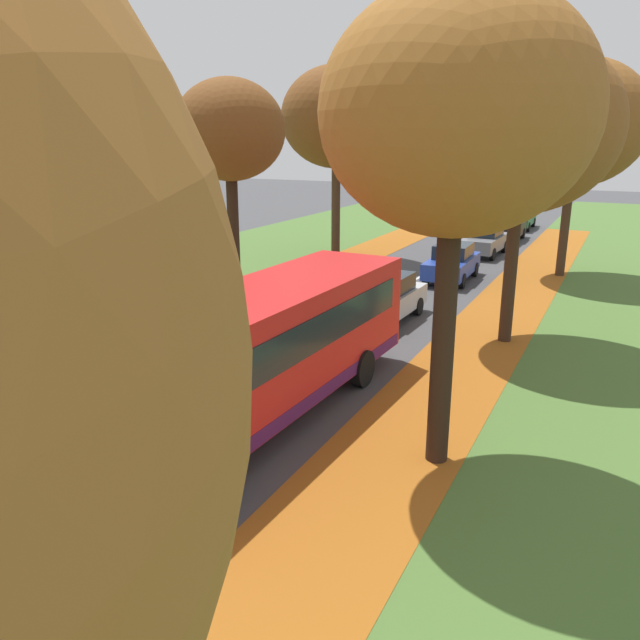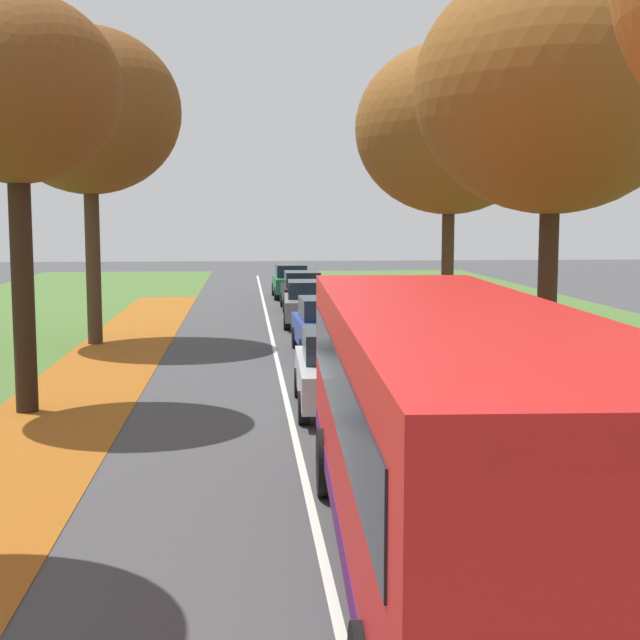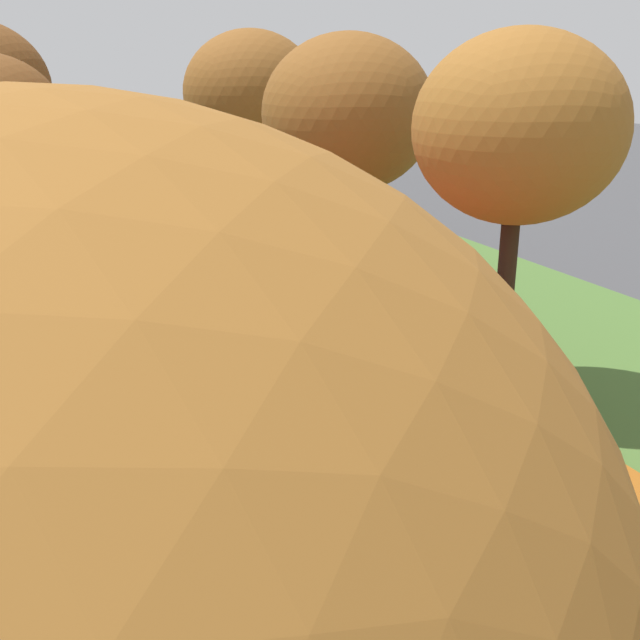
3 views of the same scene
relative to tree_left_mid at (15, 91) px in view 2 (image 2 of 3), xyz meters
name	(u,v)px [view 2 (image 2 of 3)]	position (x,y,z in m)	size (l,w,h in m)	color
leaf_litter_left	(11,465)	(0.69, -4.02, -6.37)	(2.80, 60.00, 0.00)	#9E5619
leaf_litter_right	(574,453)	(9.89, -4.02, -6.37)	(2.80, 60.00, 0.00)	#9E5619
road_centre_line	(284,389)	(5.29, 1.98, -6.38)	(0.12, 80.00, 0.01)	silver
tree_left_mid	(15,91)	(0.00, 0.00, 0.00)	(4.13, 4.13, 8.30)	black
tree_left_far	(89,112)	(-0.24, 9.81, 0.72)	(5.58, 5.58, 9.64)	#422D1E
tree_right_mid	(553,89)	(10.55, -0.60, 0.07)	(5.52, 5.52, 8.96)	#382619
tree_right_far	(450,129)	(11.01, 10.33, 0.35)	(6.07, 6.07, 9.48)	#422D1E
bus	(451,424)	(6.64, -8.86, -4.68)	(2.95, 10.49, 2.98)	red
car_silver_lead	(339,370)	(6.34, -0.21, -5.57)	(1.87, 4.25, 1.62)	#B7BABF
car_blue_following	(326,326)	(6.75, 7.14, -5.57)	(1.86, 4.24, 1.62)	#233D9E
car_grey_third_in_line	(308,303)	(6.72, 14.04, -5.57)	(1.92, 4.27, 1.62)	slate
car_black_fourth_in_line	(302,291)	(6.87, 19.60, -5.57)	(1.79, 4.20, 1.62)	black
car_green_trailing	(291,281)	(6.69, 25.31, -5.57)	(1.82, 4.22, 1.62)	#1E6038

